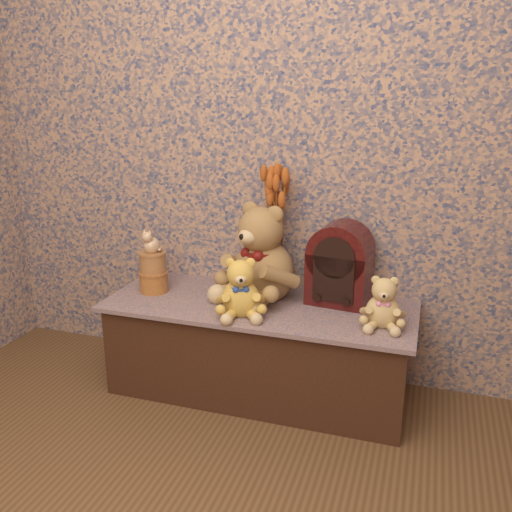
{
  "coord_description": "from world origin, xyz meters",
  "views": [
    {
      "loc": [
        0.7,
        -1.0,
        1.38
      ],
      "look_at": [
        0.0,
        1.18,
        0.68
      ],
      "focal_mm": 38.56,
      "sensor_mm": 36.0,
      "label": 1
    }
  ],
  "objects": [
    {
      "name": "display_shelf",
      "position": [
        0.0,
        1.23,
        0.22
      ],
      "size": [
        1.4,
        0.56,
        0.44
      ],
      "primitive_type": "cube",
      "color": "navy",
      "rests_on": "ground"
    },
    {
      "name": "teddy_large",
      "position": [
        -0.01,
        1.31,
        0.68
      ],
      "size": [
        0.54,
        0.57,
        0.48
      ],
      "primitive_type": null,
      "rotation": [
        0.0,
        0.0,
        -0.44
      ],
      "color": "olive",
      "rests_on": "display_shelf"
    },
    {
      "name": "teddy_medium",
      "position": [
        -0.04,
        1.09,
        0.58
      ],
      "size": [
        0.29,
        0.32,
        0.27
      ],
      "primitive_type": null,
      "rotation": [
        0.0,
        0.0,
        0.35
      ],
      "color": "gold",
      "rests_on": "display_shelf"
    },
    {
      "name": "teddy_small",
      "position": [
        0.56,
        1.15,
        0.56
      ],
      "size": [
        0.2,
        0.23,
        0.23
      ],
      "primitive_type": null,
      "rotation": [
        0.0,
        0.0,
        0.08
      ],
      "color": "#DABA67",
      "rests_on": "display_shelf"
    },
    {
      "name": "cathedral_radio",
      "position": [
        0.34,
        1.36,
        0.63
      ],
      "size": [
        0.29,
        0.23,
        0.37
      ],
      "primitive_type": null,
      "rotation": [
        0.0,
        0.0,
        -0.11
      ],
      "color": "#36090A",
      "rests_on": "display_shelf"
    },
    {
      "name": "ceramic_vase",
      "position": [
        0.03,
        1.38,
        0.53
      ],
      "size": [
        0.11,
        0.11,
        0.18
      ],
      "primitive_type": "cylinder",
      "rotation": [
        0.0,
        0.0,
        0.03
      ],
      "color": "tan",
      "rests_on": "display_shelf"
    },
    {
      "name": "dried_stalks",
      "position": [
        0.03,
        1.38,
        0.85
      ],
      "size": [
        0.31,
        0.31,
        0.46
      ],
      "primitive_type": null,
      "rotation": [
        0.0,
        0.0,
        0.38
      ],
      "color": "#B0501C",
      "rests_on": "ceramic_vase"
    },
    {
      "name": "biscuit_tin_lower",
      "position": [
        -0.53,
        1.22,
        0.49
      ],
      "size": [
        0.17,
        0.17,
        0.1
      ],
      "primitive_type": "cylinder",
      "rotation": [
        0.0,
        0.0,
        -0.26
      ],
      "color": "gold",
      "rests_on": "display_shelf"
    },
    {
      "name": "biscuit_tin_upper",
      "position": [
        -0.53,
        1.22,
        0.59
      ],
      "size": [
        0.14,
        0.14,
        0.1
      ],
      "primitive_type": "cylinder",
      "rotation": [
        0.0,
        0.0,
        0.12
      ],
      "color": "tan",
      "rests_on": "biscuit_tin_lower"
    },
    {
      "name": "cat_figurine",
      "position": [
        -0.53,
        1.22,
        0.7
      ],
      "size": [
        0.1,
        0.11,
        0.12
      ],
      "primitive_type": null,
      "rotation": [
        0.0,
        0.0,
        -0.2
      ],
      "color": "silver",
      "rests_on": "biscuit_tin_upper"
    }
  ]
}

